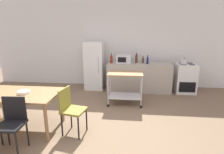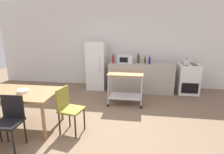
# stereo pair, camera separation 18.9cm
# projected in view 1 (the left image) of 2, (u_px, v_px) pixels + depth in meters

# --- Properties ---
(ground_plane) EXTENTS (12.00, 12.00, 0.00)m
(ground_plane) POSITION_uv_depth(u_px,v_px,m) (96.00, 132.00, 3.63)
(ground_plane) COLOR brown
(back_wall) EXTENTS (8.40, 0.12, 2.90)m
(back_wall) POSITION_uv_depth(u_px,v_px,m) (113.00, 44.00, 6.34)
(back_wall) COLOR silver
(back_wall) RESTS_ON ground_plane
(kitchen_counter) EXTENTS (2.00, 0.64, 0.90)m
(kitchen_counter) POSITION_uv_depth(u_px,v_px,m) (139.00, 77.00, 5.93)
(kitchen_counter) COLOR #A89E8E
(kitchen_counter) RESTS_ON ground_plane
(dining_table) EXTENTS (1.50, 0.90, 0.75)m
(dining_table) POSITION_uv_depth(u_px,v_px,m) (20.00, 97.00, 3.60)
(dining_table) COLOR olive
(dining_table) RESTS_ON ground_plane
(chair_black) EXTENTS (0.42, 0.42, 0.89)m
(chair_black) POSITION_uv_depth(u_px,v_px,m) (12.00, 121.00, 2.98)
(chair_black) COLOR black
(chair_black) RESTS_ON ground_plane
(chair_olive) EXTENTS (0.47, 0.47, 0.89)m
(chair_olive) POSITION_uv_depth(u_px,v_px,m) (71.00, 108.00, 3.47)
(chair_olive) COLOR olive
(chair_olive) RESTS_ON ground_plane
(stove_oven) EXTENTS (0.60, 0.61, 0.92)m
(stove_oven) POSITION_uv_depth(u_px,v_px,m) (185.00, 78.00, 5.80)
(stove_oven) COLOR white
(stove_oven) RESTS_ON ground_plane
(refrigerator) EXTENTS (0.60, 0.63, 1.55)m
(refrigerator) POSITION_uv_depth(u_px,v_px,m) (94.00, 66.00, 6.09)
(refrigerator) COLOR white
(refrigerator) RESTS_ON ground_plane
(kitchen_cart) EXTENTS (0.91, 0.57, 0.85)m
(kitchen_cart) POSITION_uv_depth(u_px,v_px,m) (125.00, 83.00, 4.84)
(kitchen_cart) COLOR olive
(kitchen_cart) RESTS_ON ground_plane
(bottle_soy_sauce) EXTENTS (0.07, 0.07, 0.31)m
(bottle_soy_sauce) POSITION_uv_depth(u_px,v_px,m) (111.00, 59.00, 5.80)
(bottle_soy_sauce) COLOR maroon
(bottle_soy_sauce) RESTS_ON kitchen_counter
(microwave) EXTENTS (0.46, 0.35, 0.26)m
(microwave) POSITION_uv_depth(u_px,v_px,m) (123.00, 59.00, 5.83)
(microwave) COLOR silver
(microwave) RESTS_ON kitchen_counter
(bottle_hot_sauce) EXTENTS (0.08, 0.08, 0.32)m
(bottle_hot_sauce) POSITION_uv_depth(u_px,v_px,m) (136.00, 59.00, 5.87)
(bottle_hot_sauce) COLOR #4C2D19
(bottle_hot_sauce) RESTS_ON kitchen_counter
(bottle_sesame_oil) EXTENTS (0.06, 0.06, 0.23)m
(bottle_sesame_oil) POSITION_uv_depth(u_px,v_px,m) (143.00, 60.00, 5.85)
(bottle_sesame_oil) COLOR #4C2D19
(bottle_sesame_oil) RESTS_ON kitchen_counter
(bottle_vinegar) EXTENTS (0.06, 0.06, 0.27)m
(bottle_vinegar) POSITION_uv_depth(u_px,v_px,m) (148.00, 60.00, 5.69)
(bottle_vinegar) COLOR navy
(bottle_vinegar) RESTS_ON kitchen_counter
(fruit_bowl) EXTENTS (0.22, 0.22, 0.05)m
(fruit_bowl) POSITION_uv_depth(u_px,v_px,m) (24.00, 92.00, 3.55)
(fruit_bowl) COLOR white
(fruit_bowl) RESTS_ON dining_table
(kettle) EXTENTS (0.24, 0.17, 0.19)m
(kettle) POSITION_uv_depth(u_px,v_px,m) (184.00, 61.00, 5.58)
(kettle) COLOR silver
(kettle) RESTS_ON stove_oven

